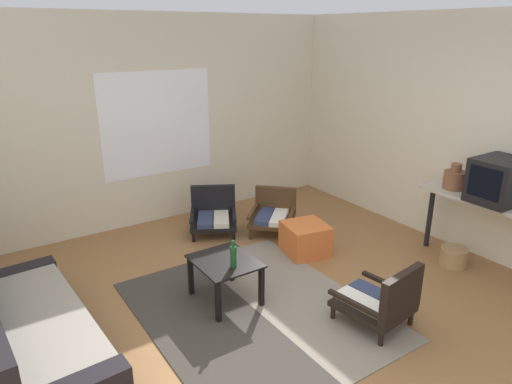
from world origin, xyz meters
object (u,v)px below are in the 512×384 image
armchair_striped_foreground (382,300)px  wicker_basket (454,257)px  ottoman_orange (305,239)px  glass_bottle (233,256)px  coffee_table (225,268)px  clay_vase (455,179)px  couch (28,333)px  armchair_by_window (213,213)px  crt_television (499,180)px  console_shelf (489,208)px  armchair_corner (273,213)px

armchair_striped_foreground → wicker_basket: 1.57m
ottoman_orange → glass_bottle: (-1.27, -0.50, 0.36)m
coffee_table → clay_vase: size_ratio=2.18×
couch → armchair_by_window: (2.40, 1.33, 0.03)m
wicker_basket → crt_television: bearing=-54.5°
glass_bottle → coffee_table: bearing=92.8°
couch → wicker_basket: bearing=-13.1°
crt_television → glass_bottle: (-2.63, 0.90, -0.49)m
console_shelf → clay_vase: bearing=90.0°
wicker_basket → armchair_striped_foreground: bearing=-168.5°
armchair_corner → crt_television: crt_television is taller
ottoman_orange → armchair_by_window: bearing=117.0°
crt_television → clay_vase: bearing=89.6°
wicker_basket → couch: bearing=166.9°
console_shelf → armchair_corner: bearing=121.9°
clay_vase → crt_television: bearing=-90.4°
ottoman_orange → clay_vase: 1.79m
coffee_table → couch: bearing=174.3°
console_shelf → glass_bottle: (-2.63, 0.84, -0.17)m
ottoman_orange → console_shelf: size_ratio=0.32×
armchair_striped_foreground → crt_television: (1.71, 0.07, 0.77)m
armchair_striped_foreground → console_shelf: bearing=4.1°
armchair_by_window → glass_bottle: (-0.68, -1.65, 0.29)m
coffee_table → glass_bottle: glass_bottle is taller
armchair_by_window → crt_television: (1.94, -2.55, 0.79)m
couch → console_shelf: size_ratio=1.42×
armchair_striped_foreground → ottoman_orange: armchair_striped_foreground is taller
armchair_by_window → console_shelf: console_shelf is taller
armchair_by_window → coffee_table: bearing=-114.7°
armchair_striped_foreground → crt_television: bearing=2.2°
armchair_by_window → clay_vase: clay_vase is taller
armchair_corner → clay_vase: clay_vase is taller
coffee_table → clay_vase: (2.64, -0.56, 0.57)m
crt_television → wicker_basket: 0.97m
armchair_by_window → armchair_striped_foreground: size_ratio=1.17×
armchair_by_window → clay_vase: size_ratio=2.68×
couch → armchair_striped_foreground: bearing=-26.0°
coffee_table → armchair_by_window: (0.69, 1.50, -0.10)m
couch → clay_vase: size_ratio=7.23×
coffee_table → armchair_striped_foreground: size_ratio=0.95×
armchair_by_window → armchair_striped_foreground: armchair_striped_foreground is taller
armchair_corner → glass_bottle: size_ratio=3.07×
armchair_striped_foreground → armchair_corner: bearing=79.2°
armchair_striped_foreground → console_shelf: console_shelf is taller
armchair_corner → console_shelf: bearing=-58.1°
ottoman_orange → crt_television: crt_television is taller
armchair_by_window → armchair_corner: (0.65, -0.41, 0.00)m
armchair_by_window → armchair_striped_foreground: bearing=-84.9°
clay_vase → wicker_basket: (-0.18, -0.24, -0.81)m
couch → armchair_corner: (3.05, 0.92, 0.03)m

